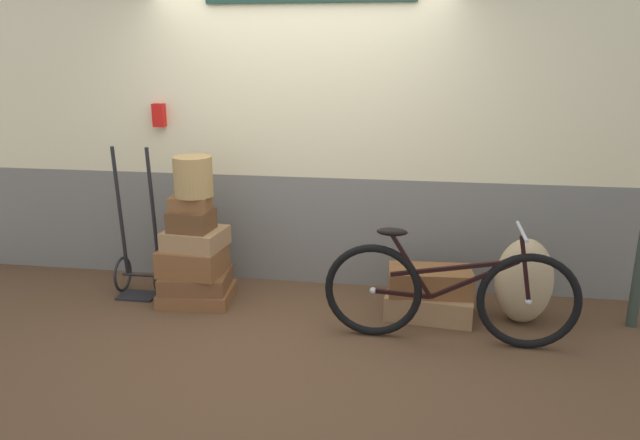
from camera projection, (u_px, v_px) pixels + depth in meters
name	position (u px, v px, depth m)	size (l,w,h in m)	color
ground	(285.00, 320.00, 4.76)	(8.84, 5.20, 0.06)	#513823
station_building	(305.00, 124.00, 5.16)	(6.84, 0.74, 2.85)	slate
suitcase_0	(197.00, 294.00, 5.03)	(0.59, 0.46, 0.11)	brown
suitcase_1	(196.00, 280.00, 5.01)	(0.54, 0.47, 0.14)	brown
suitcase_2	(193.00, 261.00, 4.94)	(0.50, 0.41, 0.22)	brown
suitcase_3	(196.00, 238.00, 4.91)	(0.46, 0.41, 0.16)	#9E754C
suitcase_4	(191.00, 220.00, 4.84)	(0.33, 0.29, 0.17)	brown
suitcase_5	(190.00, 203.00, 4.81)	(0.31, 0.23, 0.11)	brown
suitcase_6	(430.00, 304.00, 4.73)	(0.68, 0.41, 0.20)	#9E754C
suitcase_7	(430.00, 281.00, 4.68)	(0.64, 0.34, 0.20)	brown
wicker_basket	(193.00, 176.00, 4.76)	(0.31, 0.31, 0.32)	#A8844C
luggage_trolley	(140.00, 261.00, 5.14)	(0.38, 0.37, 1.29)	black
burlap_sack	(524.00, 281.00, 4.57)	(0.43, 0.37, 0.68)	tan
bicycle	(448.00, 294.00, 4.24)	(1.80, 0.46, 0.88)	black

